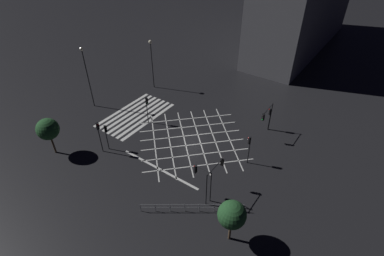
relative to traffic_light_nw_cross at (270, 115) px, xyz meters
name	(u,v)px	position (x,y,z in m)	size (l,w,h in m)	color
ground_plane	(192,140)	(7.91, -7.14, -2.45)	(200.00, 200.00, 0.00)	black
road_markings	(155,125)	(8.25, -13.26, -2.45)	(16.64, 21.49, 0.01)	silver
traffic_light_nw_cross	(270,115)	(0.00, 0.00, 0.00)	(0.36, 0.39, 3.42)	black
traffic_light_se_main	(106,132)	(15.38, -14.76, 0.15)	(0.39, 0.36, 3.63)	black
traffic_light_ne_cross	(202,176)	(15.15, -0.80, 0.61)	(0.36, 2.13, 4.19)	black
traffic_light_nw_main	(267,116)	(1.50, 0.13, 0.71)	(3.15, 0.36, 4.25)	black
traffic_light_se_cross	(99,132)	(16.24, -14.93, 0.72)	(0.36, 0.39, 4.46)	black
traffic_light_ne_main	(215,173)	(14.10, 0.12, 0.74)	(3.22, 0.36, 4.29)	black
traffic_light_median_south	(147,105)	(8.19, -14.50, 0.48)	(0.36, 0.39, 4.10)	black
traffic_light_median_north	(249,145)	(7.64, 0.72, 0.34)	(0.36, 0.39, 3.90)	black
street_lamp_east	(151,53)	(-0.10, -20.70, 3.68)	(0.58, 0.58, 8.21)	black
street_lamp_west	(86,69)	(9.75, -24.33, 3.72)	(0.46, 0.46, 9.40)	black
street_tree_near	(232,215)	(17.84, 4.07, 1.03)	(2.56, 2.56, 4.78)	brown
street_tree_far	(48,129)	(19.77, -19.71, 1.17)	(2.66, 2.66, 4.97)	brown
pedestrian_railing	(192,207)	(17.30, -0.54, -1.78)	(6.03, 8.55, 1.05)	gray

